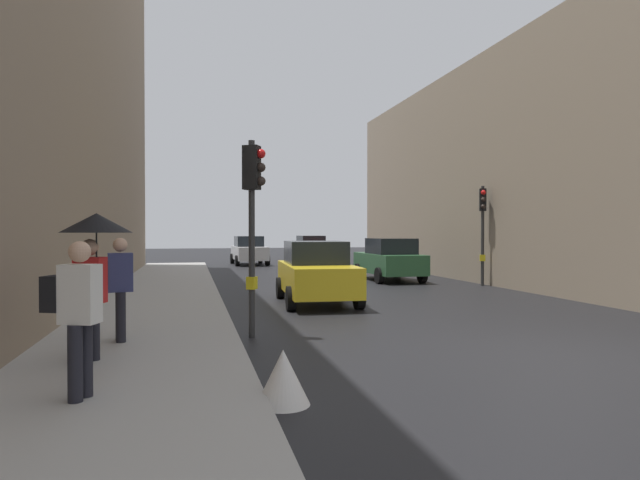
{
  "coord_description": "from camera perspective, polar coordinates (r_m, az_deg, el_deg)",
  "views": [
    {
      "loc": [
        -5.91,
        -7.84,
        2.03
      ],
      "look_at": [
        -2.25,
        7.5,
        1.79
      ],
      "focal_mm": 30.47,
      "sensor_mm": 36.0,
      "label": 1
    }
  ],
  "objects": [
    {
      "name": "traffic_light_near_right",
      "position": [
        10.49,
        -7.07,
        4.0
      ],
      "size": [
        0.45,
        0.36,
        3.78
      ],
      "color": "#2D2D2D",
      "rests_on": "ground"
    },
    {
      "name": "car_white_compact",
      "position": [
        33.83,
        -7.45,
        -1.09
      ],
      "size": [
        2.14,
        4.26,
        1.76
      ],
      "color": "silver",
      "rests_on": "ground"
    },
    {
      "name": "traffic_light_mid_street",
      "position": [
        21.26,
        16.72,
        2.33
      ],
      "size": [
        0.34,
        0.45,
        3.75
      ],
      "color": "#2D2D2D",
      "rests_on": "ground"
    },
    {
      "name": "ground_plane",
      "position": [
        10.03,
        23.51,
        -10.9
      ],
      "size": [
        120.0,
        120.0,
        0.0
      ],
      "primitive_type": "plane",
      "color": "black"
    },
    {
      "name": "sidewalk_kerb",
      "position": [
        14.0,
        -16.89,
        -7.18
      ],
      "size": [
        3.37,
        40.0,
        0.16
      ],
      "primitive_type": "cube",
      "color": "#A8A5A0",
      "rests_on": "ground"
    },
    {
      "name": "car_green_estate",
      "position": [
        22.79,
        7.29,
        -2.04
      ],
      "size": [
        2.02,
        4.2,
        1.76
      ],
      "color": "#2D6038",
      "rests_on": "ground"
    },
    {
      "name": "car_yellow_taxi",
      "position": [
        15.45,
        -0.39,
        -3.42
      ],
      "size": [
        2.22,
        4.3,
        1.76
      ],
      "color": "yellow",
      "rests_on": "ground"
    },
    {
      "name": "car_red_sedan",
      "position": [
        37.69,
        -1.05,
        -0.88
      ],
      "size": [
        2.12,
        4.25,
        1.76
      ],
      "color": "red",
      "rests_on": "ground"
    },
    {
      "name": "building_facade_right",
      "position": [
        25.35,
        28.93,
        6.33
      ],
      "size": [
        12.0,
        28.73,
        8.98
      ],
      "primitive_type": "cube",
      "color": "gray",
      "rests_on": "ground"
    },
    {
      "name": "warning_sign_triangle",
      "position": [
        6.58,
        -3.89,
        -14.18
      ],
      "size": [
        0.64,
        0.64,
        0.65
      ],
      "primitive_type": "cone",
      "color": "silver",
      "rests_on": "ground"
    },
    {
      "name": "pedestrian_with_black_backpack",
      "position": [
        6.68,
        -24.22,
        -6.69
      ],
      "size": [
        0.66,
        0.47,
        1.77
      ],
      "color": "black",
      "rests_on": "sidewalk_kerb"
    },
    {
      "name": "pedestrian_with_grey_backpack",
      "position": [
        9.89,
        -20.49,
        -4.23
      ],
      "size": [
        0.64,
        0.38,
        1.77
      ],
      "color": "black",
      "rests_on": "sidewalk_kerb"
    },
    {
      "name": "pedestrian_with_umbrella",
      "position": [
        8.42,
        -22.6,
        -0.51
      ],
      "size": [
        1.0,
        1.0,
        2.14
      ],
      "color": "black",
      "rests_on": "sidewalk_kerb"
    }
  ]
}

